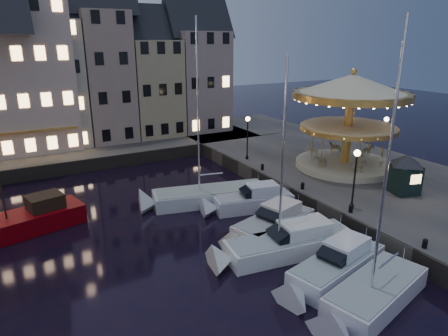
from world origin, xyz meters
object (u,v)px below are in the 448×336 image
bollard_c (303,185)px  motorboat_f (203,197)px  streetlamp_d (385,132)px  bollard_d (262,166)px  ticket_kiosk (406,167)px  red_fishing_boat (27,221)px  motorboat_b (333,268)px  bollard_a (425,243)px  motorboat_e (248,202)px  motorboat_c (284,244)px  motorboat_d (270,226)px  streetlamp_c (248,132)px  carousel (351,104)px  streetlamp_b (355,171)px  motorboat_a (370,297)px  bollard_b (351,208)px

bollard_c → motorboat_f: (-6.62, 4.03, -1.07)m
streetlamp_d → bollard_d: bearing=165.9°
ticket_kiosk → motorboat_f: bearing=146.9°
red_fishing_boat → ticket_kiosk: 27.29m
bollard_c → motorboat_b: motorboat_b is taller
bollard_a → motorboat_e: bearing=109.7°
motorboat_c → motorboat_f: motorboat_f is taller
motorboat_c → motorboat_d: motorboat_c is taller
bollard_d → motorboat_b: size_ratio=0.08×
streetlamp_d → bollard_c: 12.40m
motorboat_e → bollard_d: bearing=45.5°
streetlamp_c → motorboat_d: streetlamp_c is taller
bollard_d → motorboat_e: motorboat_e is taller
carousel → red_fishing_boat: bearing=173.3°
motorboat_c → motorboat_b: bearing=-77.8°
motorboat_e → motorboat_f: motorboat_f is taller
streetlamp_b → ticket_kiosk: 5.61m
motorboat_c → motorboat_e: bearing=75.9°
motorboat_c → motorboat_f: 9.54m
bollard_a → motorboat_b: motorboat_b is taller
streetlamp_c → carousel: carousel is taller
bollard_c → motorboat_c: bearing=-137.0°
motorboat_f → ticket_kiosk: (12.78, -8.34, 2.80)m
bollard_c → motorboat_c: 8.09m
bollard_a → motorboat_c: (-5.89, 5.02, -0.92)m
motorboat_e → motorboat_b: bearing=-95.5°
motorboat_b → ticket_kiosk: ticket_kiosk is taller
motorboat_f → motorboat_a: bearing=-85.2°
bollard_c → ticket_kiosk: bearing=-35.0°
bollard_c → motorboat_d: 6.00m
bollard_b → motorboat_e: 7.57m
bollard_a → motorboat_c: size_ratio=0.05×
motorboat_e → red_fishing_boat: red_fishing_boat is taller
bollard_c → red_fishing_boat: bearing=163.9°
carousel → bollard_b: bearing=-133.0°
motorboat_e → carousel: (11.13, 1.21, 6.46)m
bollard_a → motorboat_e: (-4.20, 11.73, -0.96)m
streetlamp_c → motorboat_a: bearing=-106.1°
motorboat_f → bollard_d: bearing=12.5°
bollard_c → motorboat_f: bearing=148.7°
carousel → bollard_c: bearing=-160.6°
bollard_b → motorboat_f: motorboat_f is taller
bollard_c → motorboat_b: size_ratio=0.08×
streetlamp_d → red_fishing_boat: (-31.07, 3.02, -3.32)m
bollard_c → ticket_kiosk: 7.71m
bollard_d → motorboat_e: (-4.20, -4.27, -0.96)m
streetlamp_b → streetlamp_c: same height
motorboat_a → motorboat_c: bearing=95.5°
motorboat_b → ticket_kiosk: 12.48m
motorboat_b → motorboat_e: (0.96, 10.05, -0.00)m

